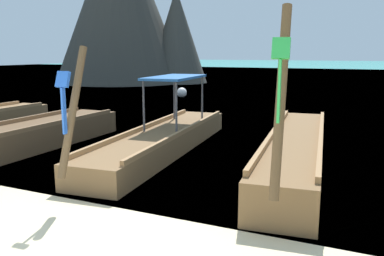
# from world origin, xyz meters

# --- Properties ---
(sea_water) EXTENTS (120.00, 120.00, 0.00)m
(sea_water) POSITION_xyz_m (0.00, 62.21, 0.00)
(sea_water) COLOR #2DB29E
(sea_water) RESTS_ON ground
(longtail_boat_yellow_ribbon) EXTENTS (1.31, 6.85, 2.43)m
(longtail_boat_yellow_ribbon) POSITION_xyz_m (-4.56, 4.08, 0.31)
(longtail_boat_yellow_ribbon) COLOR brown
(longtail_boat_yellow_ribbon) RESTS_ON ground
(longtail_boat_blue_ribbon) EXTENTS (1.81, 7.28, 2.46)m
(longtail_boat_blue_ribbon) POSITION_xyz_m (-1.43, 5.68, 0.31)
(longtail_boat_blue_ribbon) COLOR brown
(longtail_boat_blue_ribbon) RESTS_ON ground
(longtail_boat_green_ribbon) EXTENTS (1.76, 7.27, 2.94)m
(longtail_boat_green_ribbon) POSITION_xyz_m (1.73, 5.60, 0.35)
(longtail_boat_green_ribbon) COLOR brown
(longtail_boat_green_ribbon) RESTS_ON ground
(karst_rock) EXTENTS (12.03, 10.46, 13.21)m
(karst_rock) POSITION_xyz_m (-15.25, 25.17, 6.36)
(karst_rock) COLOR #383833
(karst_rock) RESTS_ON ground
(mooring_buoy_near) EXTENTS (0.53, 0.53, 0.53)m
(mooring_buoy_near) POSITION_xyz_m (-6.14, 16.42, 0.27)
(mooring_buoy_near) COLOR white
(mooring_buoy_near) RESTS_ON sea_water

